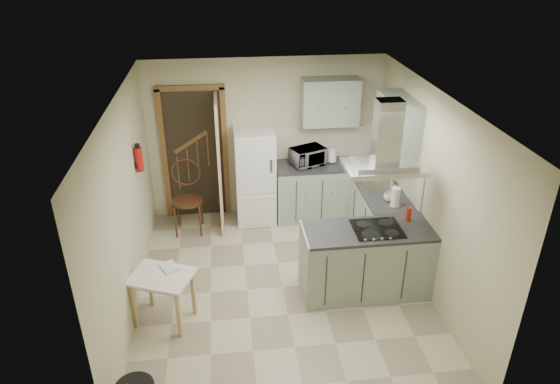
{
  "coord_description": "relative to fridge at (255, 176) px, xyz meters",
  "views": [
    {
      "loc": [
        -0.66,
        -5.14,
        4.03
      ],
      "look_at": [
        0.02,
        0.45,
        1.15
      ],
      "focal_mm": 32.0,
      "sensor_mm": 36.0,
      "label": 1
    }
  ],
  "objects": [
    {
      "name": "kettle",
      "position": [
        1.21,
        0.06,
        0.26
      ],
      "size": [
        0.18,
        0.18,
        0.22
      ],
      "primitive_type": "cylinder",
      "rotation": [
        0.0,
        0.0,
        -0.24
      ],
      "color": "white",
      "rests_on": "counter_back"
    },
    {
      "name": "sink",
      "position": [
        1.7,
        -0.85,
        0.16
      ],
      "size": [
        0.45,
        0.4,
        0.01
      ],
      "primitive_type": "cube",
      "color": "silver",
      "rests_on": "counter_right"
    },
    {
      "name": "microwave",
      "position": [
        0.82,
        0.0,
        0.29
      ],
      "size": [
        0.6,
        0.51,
        0.28
      ],
      "primitive_type": "imported",
      "rotation": [
        0.0,
        0.0,
        0.41
      ],
      "color": "black",
      "rests_on": "counter_back"
    },
    {
      "name": "right_wall",
      "position": [
        2.0,
        -1.8,
        0.5
      ],
      "size": [
        0.0,
        4.2,
        4.2
      ],
      "primitive_type": "plane",
      "rotation": [
        1.57,
        0.0,
        -1.57
      ],
      "color": "#BDB993",
      "rests_on": "floor"
    },
    {
      "name": "drop_leaf_table",
      "position": [
        -1.24,
        -2.24,
        -0.43
      ],
      "size": [
        0.83,
        0.73,
        0.64
      ],
      "primitive_type": "cube",
      "rotation": [
        0.0,
        0.0,
        -0.39
      ],
      "color": "tan",
      "rests_on": "floor"
    },
    {
      "name": "splashback",
      "position": [
        1.16,
        0.29,
        0.4
      ],
      "size": [
        1.68,
        0.02,
        0.5
      ],
      "primitive_type": "cube",
      "color": "beige",
      "rests_on": "counter_back"
    },
    {
      "name": "wall_cabinet_right",
      "position": [
        1.82,
        -0.95,
        1.1
      ],
      "size": [
        0.35,
        0.9,
        0.7
      ],
      "primitive_type": "cube",
      "color": "#9EB2A0",
      "rests_on": "right_wall"
    },
    {
      "name": "floor",
      "position": [
        0.2,
        -1.8,
        -0.75
      ],
      "size": [
        4.2,
        4.2,
        0.0
      ],
      "primitive_type": "plane",
      "color": "#BCB292",
      "rests_on": "ground"
    },
    {
      "name": "book",
      "position": [
        -1.23,
        -2.15,
        -0.06
      ],
      "size": [
        0.27,
        0.29,
        0.11
      ],
      "primitive_type": "imported",
      "rotation": [
        0.0,
        0.0,
        0.5
      ],
      "color": "#A24D36",
      "rests_on": "drop_leaf_table"
    },
    {
      "name": "doorway",
      "position": [
        -0.9,
        0.27,
        0.3
      ],
      "size": [
        1.1,
        0.12,
        2.1
      ],
      "primitive_type": "cube",
      "color": "brown",
      "rests_on": "floor"
    },
    {
      "name": "fridge",
      "position": [
        0.0,
        0.0,
        0.0
      ],
      "size": [
        0.6,
        0.6,
        1.5
      ],
      "primitive_type": "cube",
      "color": "white",
      "rests_on": "floor"
    },
    {
      "name": "left_wall",
      "position": [
        -1.6,
        -1.8,
        0.5
      ],
      "size": [
        0.0,
        4.2,
        4.2
      ],
      "primitive_type": "plane",
      "rotation": [
        1.57,
        0.0,
        1.57
      ],
      "color": "#BDB993",
      "rests_on": "floor"
    },
    {
      "name": "peninsula",
      "position": [
        1.22,
        -1.98,
        -0.3
      ],
      "size": [
        1.55,
        0.65,
        0.9
      ],
      "primitive_type": "cube",
      "color": "#9EB2A0",
      "rests_on": "floor"
    },
    {
      "name": "wall_cabinet_back",
      "position": [
        1.15,
        0.12,
        1.1
      ],
      "size": [
        0.85,
        0.35,
        0.7
      ],
      "primitive_type": "cube",
      "color": "#9EB2A0",
      "rests_on": "back_wall"
    },
    {
      "name": "ceiling",
      "position": [
        0.2,
        -1.8,
        1.75
      ],
      "size": [
        4.2,
        4.2,
        0.0
      ],
      "primitive_type": "plane",
      "rotation": [
        3.14,
        0.0,
        0.0
      ],
      "color": "silver",
      "rests_on": "back_wall"
    },
    {
      "name": "bentwood_chair",
      "position": [
        -1.04,
        -0.25,
        -0.24
      ],
      "size": [
        0.47,
        0.47,
        1.02
      ],
      "primitive_type": "cube",
      "rotation": [
        0.0,
        0.0,
        -0.04
      ],
      "color": "#4D2919",
      "rests_on": "floor"
    },
    {
      "name": "counter_right",
      "position": [
        1.7,
        -0.68,
        -0.3
      ],
      "size": [
        0.6,
        1.95,
        0.9
      ],
      "primitive_type": "cube",
      "color": "#9EB2A0",
      "rests_on": "floor"
    },
    {
      "name": "cereal_box",
      "position": [
        0.97,
        0.04,
        0.28
      ],
      "size": [
        0.12,
        0.19,
        0.26
      ],
      "primitive_type": "cube",
      "rotation": [
        0.0,
        0.0,
        0.33
      ],
      "color": "#F0521C",
      "rests_on": "counter_back"
    },
    {
      "name": "counter_back",
      "position": [
        0.86,
        0.0,
        -0.3
      ],
      "size": [
        1.08,
        0.6,
        0.9
      ],
      "primitive_type": "cube",
      "color": "#9EB2A0",
      "rests_on": "floor"
    },
    {
      "name": "back_wall",
      "position": [
        0.2,
        0.3,
        0.5
      ],
      "size": [
        3.6,
        0.0,
        3.6
      ],
      "primitive_type": "plane",
      "rotation": [
        1.57,
        0.0,
        0.0
      ],
      "color": "#BDB993",
      "rests_on": "floor"
    },
    {
      "name": "extractor_hood",
      "position": [
        1.32,
        -1.98,
        0.97
      ],
      "size": [
        0.9,
        0.55,
        0.1
      ],
      "primitive_type": "cube",
      "color": "silver",
      "rests_on": "ceiling"
    },
    {
      "name": "fire_extinguisher",
      "position": [
        -1.54,
        -0.9,
        0.75
      ],
      "size": [
        0.1,
        0.1,
        0.32
      ],
      "primitive_type": "cylinder",
      "color": "#B2140F",
      "rests_on": "left_wall"
    },
    {
      "name": "cup",
      "position": [
        1.69,
        -1.3,
        0.2
      ],
      "size": [
        0.14,
        0.14,
        0.11
      ],
      "primitive_type": "imported",
      "rotation": [
        0.0,
        0.0,
        0.05
      ],
      "color": "silver",
      "rests_on": "counter_right"
    },
    {
      "name": "red_bottle",
      "position": [
        1.76,
        -1.83,
        0.24
      ],
      "size": [
        0.08,
        0.08,
        0.18
      ],
      "primitive_type": "cylinder",
      "rotation": [
        0.0,
        0.0,
        -0.29
      ],
      "color": "#AE280E",
      "rests_on": "peninsula"
    },
    {
      "name": "hob",
      "position": [
        1.32,
        -1.98,
        0.16
      ],
      "size": [
        0.58,
        0.5,
        0.01
      ],
      "primitive_type": "cube",
      "color": "black",
      "rests_on": "peninsula"
    },
    {
      "name": "paper_towel",
      "position": [
        1.72,
        -1.44,
        0.29
      ],
      "size": [
        0.13,
        0.13,
        0.27
      ],
      "primitive_type": "cylinder",
      "rotation": [
        0.0,
        0.0,
        -0.27
      ],
      "color": "white",
      "rests_on": "counter_right"
    },
    {
      "name": "soap_bottle",
      "position": [
        1.77,
        -0.48,
        0.23
      ],
      "size": [
        0.09,
        0.09,
        0.17
      ],
      "primitive_type": "imported",
      "rotation": [
        0.0,
        0.0,
        0.27
      ],
      "color": "#9E9DA8",
      "rests_on": "counter_right"
    }
  ]
}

